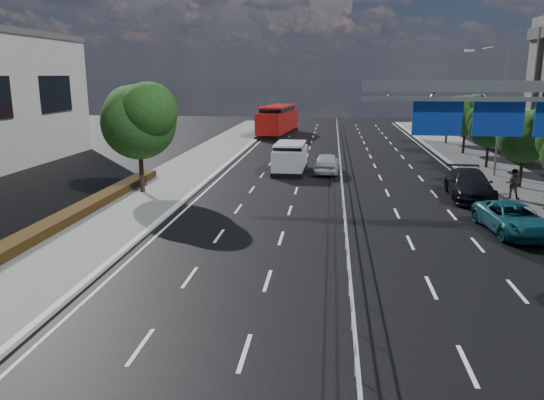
{
  "coord_description": "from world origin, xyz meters",
  "views": [
    {
      "loc": [
        -0.71,
        -12.32,
        7.03
      ],
      "look_at": [
        -2.89,
        7.18,
        2.4
      ],
      "focal_mm": 35.0,
      "sensor_mm": 36.0,
      "label": 1
    }
  ],
  "objects_px": {
    "near_car_silver": "(327,163)",
    "parked_car_dark": "(470,185)",
    "white_minivan": "(290,158)",
    "red_bus": "(278,120)",
    "overhead_gantry": "(519,112)",
    "parked_car_teal": "(513,218)",
    "pedestrian_b": "(513,184)",
    "near_car_dark": "(271,129)"
  },
  "relations": [
    {
      "from": "overhead_gantry",
      "to": "parked_car_teal",
      "type": "bearing_deg",
      "value": 65.36
    },
    {
      "from": "parked_car_teal",
      "to": "near_car_dark",
      "type": "bearing_deg",
      "value": 105.96
    },
    {
      "from": "near_car_dark",
      "to": "parked_car_teal",
      "type": "bearing_deg",
      "value": 108.19
    },
    {
      "from": "near_car_silver",
      "to": "pedestrian_b",
      "type": "bearing_deg",
      "value": 145.58
    },
    {
      "from": "overhead_gantry",
      "to": "parked_car_dark",
      "type": "height_order",
      "value": "overhead_gantry"
    },
    {
      "from": "overhead_gantry",
      "to": "pedestrian_b",
      "type": "height_order",
      "value": "overhead_gantry"
    },
    {
      "from": "near_car_silver",
      "to": "parked_car_teal",
      "type": "height_order",
      "value": "near_car_silver"
    },
    {
      "from": "near_car_dark",
      "to": "parked_car_teal",
      "type": "height_order",
      "value": "near_car_dark"
    },
    {
      "from": "near_car_silver",
      "to": "near_car_dark",
      "type": "bearing_deg",
      "value": -72.65
    },
    {
      "from": "near_car_silver",
      "to": "parked_car_dark",
      "type": "bearing_deg",
      "value": 139.94
    },
    {
      "from": "overhead_gantry",
      "to": "red_bus",
      "type": "relative_size",
      "value": 0.85
    },
    {
      "from": "red_bus",
      "to": "parked_car_teal",
      "type": "height_order",
      "value": "red_bus"
    },
    {
      "from": "red_bus",
      "to": "pedestrian_b",
      "type": "relative_size",
      "value": 7.0
    },
    {
      "from": "parked_car_teal",
      "to": "pedestrian_b",
      "type": "xyz_separation_m",
      "value": [
        2.07,
        6.69,
        0.32
      ]
    },
    {
      "from": "parked_car_dark",
      "to": "near_car_dark",
      "type": "bearing_deg",
      "value": 119.83
    },
    {
      "from": "red_bus",
      "to": "near_car_silver",
      "type": "bearing_deg",
      "value": -69.61
    },
    {
      "from": "overhead_gantry",
      "to": "near_car_silver",
      "type": "distance_m",
      "value": 18.68
    },
    {
      "from": "parked_car_teal",
      "to": "pedestrian_b",
      "type": "relative_size",
      "value": 2.86
    },
    {
      "from": "parked_car_dark",
      "to": "pedestrian_b",
      "type": "height_order",
      "value": "pedestrian_b"
    },
    {
      "from": "red_bus",
      "to": "parked_car_teal",
      "type": "xyz_separation_m",
      "value": [
        14.73,
        -39.27,
        -1.15
      ]
    },
    {
      "from": "parked_car_teal",
      "to": "near_car_silver",
      "type": "bearing_deg",
      "value": 114.8
    },
    {
      "from": "parked_car_dark",
      "to": "pedestrian_b",
      "type": "relative_size",
      "value": 3.29
    },
    {
      "from": "near_car_silver",
      "to": "parked_car_dark",
      "type": "xyz_separation_m",
      "value": [
        8.38,
        -7.34,
        0.06
      ]
    },
    {
      "from": "parked_car_teal",
      "to": "pedestrian_b",
      "type": "height_order",
      "value": "pedestrian_b"
    },
    {
      "from": "white_minivan",
      "to": "red_bus",
      "type": "height_order",
      "value": "red_bus"
    },
    {
      "from": "parked_car_teal",
      "to": "pedestrian_b",
      "type": "distance_m",
      "value": 7.01
    },
    {
      "from": "overhead_gantry",
      "to": "pedestrian_b",
      "type": "bearing_deg",
      "value": 71.08
    },
    {
      "from": "red_bus",
      "to": "parked_car_dark",
      "type": "bearing_deg",
      "value": -59.19
    },
    {
      "from": "near_car_dark",
      "to": "parked_car_dark",
      "type": "relative_size",
      "value": 0.89
    },
    {
      "from": "near_car_silver",
      "to": "parked_car_dark",
      "type": "height_order",
      "value": "parked_car_dark"
    },
    {
      "from": "near_car_dark",
      "to": "pedestrian_b",
      "type": "relative_size",
      "value": 2.92
    },
    {
      "from": "red_bus",
      "to": "near_car_silver",
      "type": "distance_m",
      "value": 25.68
    },
    {
      "from": "overhead_gantry",
      "to": "near_car_dark",
      "type": "distance_m",
      "value": 42.68
    },
    {
      "from": "white_minivan",
      "to": "parked_car_teal",
      "type": "xyz_separation_m",
      "value": [
        11.32,
        -14.32,
        -0.4
      ]
    },
    {
      "from": "white_minivan",
      "to": "red_bus",
      "type": "bearing_deg",
      "value": 99.53
    },
    {
      "from": "overhead_gantry",
      "to": "red_bus",
      "type": "xyz_separation_m",
      "value": [
        -13.84,
        41.22,
        -3.77
      ]
    },
    {
      "from": "white_minivan",
      "to": "parked_car_dark",
      "type": "xyz_separation_m",
      "value": [
        11.07,
        -7.32,
        -0.27
      ]
    },
    {
      "from": "parked_car_dark",
      "to": "white_minivan",
      "type": "bearing_deg",
      "value": 150.13
    },
    {
      "from": "white_minivan",
      "to": "near_car_silver",
      "type": "relative_size",
      "value": 1.16
    },
    {
      "from": "near_car_dark",
      "to": "pedestrian_b",
      "type": "distance_m",
      "value": 35.78
    },
    {
      "from": "parked_car_dark",
      "to": "red_bus",
      "type": "bearing_deg",
      "value": 117.77
    },
    {
      "from": "white_minivan",
      "to": "parked_car_teal",
      "type": "height_order",
      "value": "white_minivan"
    }
  ]
}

